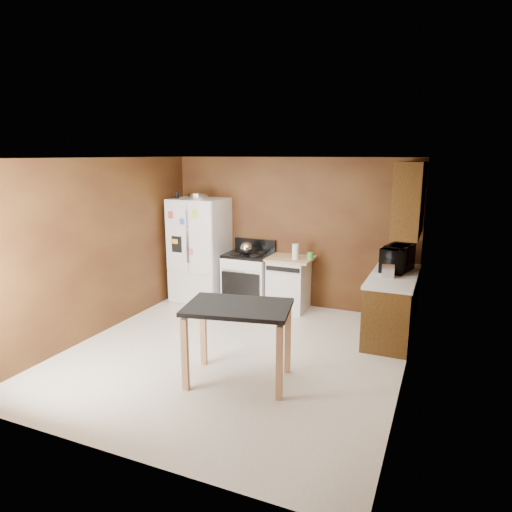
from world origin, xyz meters
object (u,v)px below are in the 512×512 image
Objects in this scene: dishwasher at (289,283)px; island at (238,318)px; microwave at (397,259)px; roasting_pan at (198,196)px; green_canister at (310,256)px; paper_towel at (295,252)px; refrigerator at (200,250)px; gas_range at (249,278)px; pen_cup at (177,195)px; kettle at (246,248)px; toaster at (388,269)px.

dishwasher is 0.69× the size of island.
microwave is 1.85m from dishwasher.
roasting_pan is 2.20m from green_canister.
refrigerator is (-1.77, 0.01, -0.11)m from paper_towel.
refrigerator is at bearing -176.19° from gas_range.
green_canister is (2.35, 0.20, -0.91)m from pen_cup.
kettle is 0.91m from refrigerator.
refrigerator is at bearing -176.96° from green_canister.
refrigerator reaches higher than paper_towel.
pen_cup is 0.18× the size of microwave.
paper_towel is 1.60m from microwave.
green_canister is at bearing 3.29° from dishwasher.
kettle is at bearing 112.28° from island.
toaster is at bearing -18.66° from paper_towel.
island is (1.01, -2.55, 0.30)m from gas_range.
kettle reaches higher than toaster.
refrigerator is 2.02× the size of dishwasher.
toaster is 0.30× the size of dishwasher.
microwave is 3.37m from refrigerator.
refrigerator reaches higher than island.
pen_cup is 1.03m from refrigerator.
gas_range is at bearing 159.15° from toaster.
refrigerator is (-3.28, 0.52, -0.10)m from toaster.
toaster reaches higher than dishwasher.
paper_towel reaches higher than gas_range.
roasting_pan is 2.16m from dishwasher.
dishwasher is (-1.73, 0.24, -0.61)m from microwave.
green_canister is at bearing 88.65° from island.
toaster is 2.50m from gas_range.
pen_cup reaches higher than kettle.
dishwasher is at bearing 152.77° from toaster.
pen_cup is at bearing 102.95° from microwave.
paper_towel is 0.92× the size of toaster.
roasting_pan is at bearing 120.23° from refrigerator.
microwave is 0.47× the size of island.
pen_cup reaches higher than island.
paper_towel is at bearing -151.83° from green_canister.
refrigerator is (-0.90, 0.00, -0.10)m from kettle.
toaster is at bearing -12.32° from kettle.
kettle is 0.35× the size of microwave.
roasting_pan reaches higher than microwave.
dishwasher is at bearing 5.19° from pen_cup.
dishwasher is at bearing 1.94° from gas_range.
pen_cup is 3.77m from toaster.
microwave reaches higher than dishwasher.
toaster is 0.15× the size of refrigerator.
green_canister is 1.98m from refrigerator.
microwave is (1.38, -0.26, 0.12)m from green_canister.
refrigerator reaches higher than green_canister.
island is (1.02, -2.49, -0.24)m from kettle.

